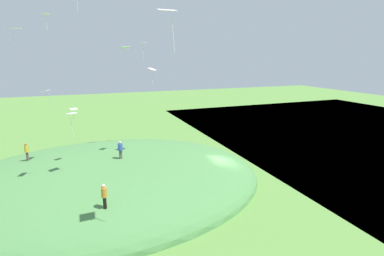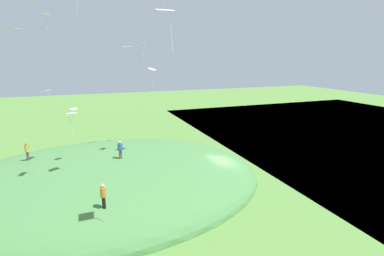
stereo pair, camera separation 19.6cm
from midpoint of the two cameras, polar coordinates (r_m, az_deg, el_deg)
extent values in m
plane|color=#5A8C3D|center=(31.13, 6.01, -9.59)|extent=(160.00, 160.00, 0.00)
ellipsoid|color=#4E8748|center=(30.71, -16.94, -10.48)|extent=(31.92, 24.43, 5.82)
cube|color=#514F46|center=(28.49, -14.07, -5.08)|extent=(0.28, 0.22, 0.84)
cylinder|color=#3956B8|center=(28.26, -14.16, -3.64)|extent=(0.59, 0.59, 0.66)
sphere|color=beige|center=(28.13, -14.21, -2.76)|extent=(0.25, 0.25, 0.25)
cube|color=black|center=(21.67, -17.07, -13.91)|extent=(0.25, 0.21, 0.88)
cylinder|color=orange|center=(21.33, -17.22, -12.03)|extent=(0.54, 0.54, 0.70)
sphere|color=beige|center=(21.13, -17.31, -10.85)|extent=(0.26, 0.26, 0.26)
cube|color=brown|center=(32.32, -29.84, -4.86)|extent=(0.20, 0.24, 0.85)
cylinder|color=gold|center=(32.11, -30.00, -3.57)|extent=(0.52, 0.52, 0.67)
sphere|color=#A07250|center=(31.99, -30.10, -2.78)|extent=(0.25, 0.25, 0.25)
cube|color=silver|center=(16.11, -5.30, 22.13)|extent=(0.99, 0.69, 0.19)
cylinder|color=silver|center=(15.96, -4.12, 17.97)|extent=(0.12, 0.13, 1.87)
cube|color=white|center=(28.40, -9.98, 16.27)|extent=(0.92, 0.95, 0.07)
cylinder|color=white|center=(28.60, -9.79, 14.37)|extent=(0.07, 0.26, 1.49)
cube|color=#F6D9D8|center=(28.49, -8.07, 11.41)|extent=(1.11, 1.20, 0.26)
cylinder|color=#F6D9D8|center=(28.79, -7.99, 9.62)|extent=(0.09, 0.08, 1.33)
cube|color=white|center=(25.39, -22.85, 2.69)|extent=(0.98, 0.89, 0.05)
cylinder|color=white|center=(25.78, -22.83, 0.36)|extent=(0.17, 0.05, 1.78)
cube|color=white|center=(24.88, -27.19, 6.50)|extent=(0.74, 0.88, 0.15)
cylinder|color=white|center=(25.16, -26.28, 4.68)|extent=(0.09, 0.22, 1.34)
cube|color=white|center=(31.62, -27.07, 19.42)|extent=(0.61, 0.85, 0.05)
cylinder|color=white|center=(31.67, -26.93, 17.98)|extent=(0.04, 0.13, 1.16)
cylinder|color=white|center=(27.33, -21.88, 21.21)|extent=(0.12, 0.11, 0.91)
cube|color=silver|center=(31.73, -31.79, 16.36)|extent=(1.26, 1.24, 0.05)
cylinder|color=silver|center=(31.59, -31.85, 14.78)|extent=(0.15, 0.19, 1.20)
cube|color=white|center=(33.52, -13.18, 15.22)|extent=(1.05, 0.79, 0.20)
cylinder|color=white|center=(33.70, -13.46, 13.80)|extent=(0.12, 0.04, 1.16)
cube|color=white|center=(28.14, -22.48, 3.48)|extent=(0.76, 0.69, 0.13)
cylinder|color=white|center=(28.54, -22.54, 2.34)|extent=(0.08, 0.14, 0.93)
cylinder|color=silver|center=(33.65, -5.65, 23.62)|extent=(0.25, 0.15, 1.44)
camera|label=1|loc=(0.10, -90.18, -0.04)|focal=27.05mm
camera|label=2|loc=(0.10, 89.82, 0.04)|focal=27.05mm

